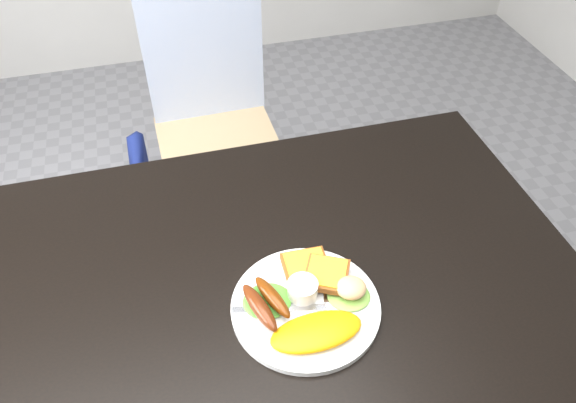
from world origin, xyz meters
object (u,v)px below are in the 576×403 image
Objects in this scene: dining_table at (265,286)px; dining_chair at (219,146)px; person at (62,166)px; plate at (306,307)px.

dining_table is 0.84m from dining_chair.
dining_table is 0.81× the size of person.
dining_chair is 1.42× the size of plate.
dining_table is 4.56× the size of plate.
dining_chair is 0.93m from plate.
dining_chair is at bearing 87.94° from dining_table.
plate reaches higher than dining_chair.
dining_chair is at bearing -119.93° from person.
person is (-0.37, 0.45, 0.01)m from dining_table.
plate is at bearing 148.22° from person.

